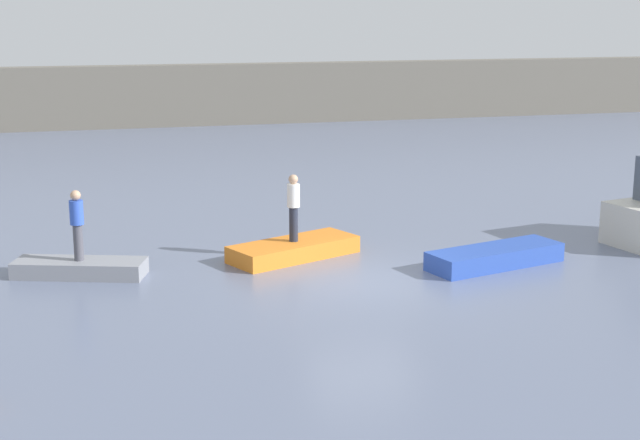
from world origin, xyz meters
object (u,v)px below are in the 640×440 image
Objects in this scene: rowboat_grey at (80,268)px; rowboat_blue at (495,257)px; person_white_shirt at (293,204)px; person_blue_shirt at (77,221)px; rowboat_orange at (294,249)px.

rowboat_blue is at bearing 8.66° from rowboat_grey.
person_white_shirt is 1.02× the size of person_blue_shirt.
rowboat_orange is at bearing 141.18° from rowboat_blue.
rowboat_orange is 5.01m from rowboat_blue.
rowboat_grey is at bearing -176.45° from person_white_shirt.
rowboat_grey is 0.87× the size of rowboat_blue.
rowboat_blue is (9.85, -1.66, 0.04)m from rowboat_grey.
person_white_shirt reaches higher than person_blue_shirt.
rowboat_blue reaches higher than rowboat_orange.
person_white_shirt is (5.25, 0.33, 1.19)m from rowboat_grey.
rowboat_orange is 5.38m from person_blue_shirt.
person_white_shirt is at bearing 0.00° from rowboat_orange.
rowboat_blue is at bearing -9.59° from person_blue_shirt.
person_blue_shirt is at bearing 154.99° from rowboat_blue.
person_blue_shirt is (-5.25, -0.33, -0.06)m from person_white_shirt.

